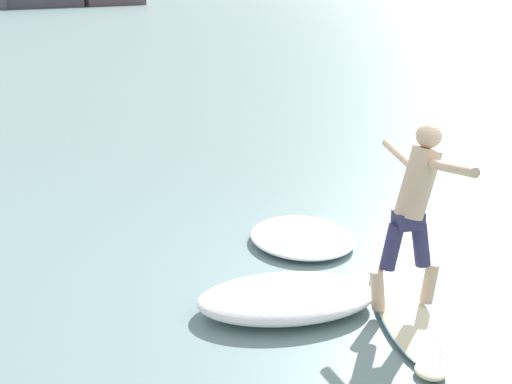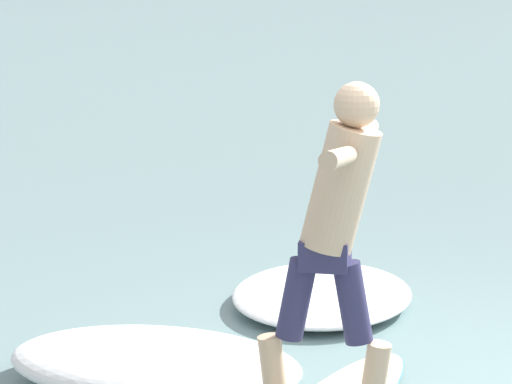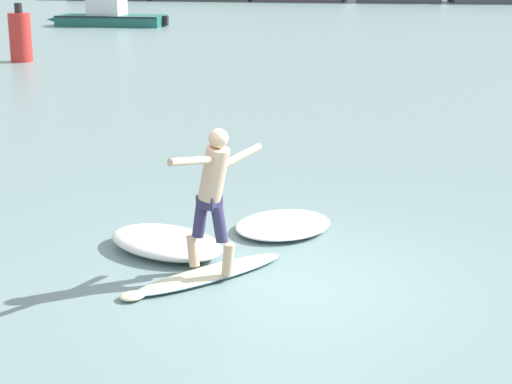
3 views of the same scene
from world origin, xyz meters
TOP-DOWN VIEW (x-y plane):
  - ground_plane at (0.00, 0.00)m, footprint 200.00×200.00m
  - surfboard at (-1.01, 0.01)m, footprint 1.88×2.02m
  - surfer at (-0.93, 0.01)m, footprint 0.90×1.53m
  - fishing_boat_near_jetty at (-14.02, 35.89)m, footprint 6.95×2.43m
  - channel_marker_buoy at (-12.19, 20.14)m, footprint 0.80×0.80m
  - wave_foam_at_tail at (-0.32, 2.02)m, footprint 1.85×1.96m
  - wave_foam_at_nose at (-1.76, 0.86)m, footprint 2.09×1.84m

SIDE VIEW (x-z plane):
  - ground_plane at x=0.00m, z-range 0.00..0.00m
  - surfboard at x=-1.01m, z-range -0.07..0.16m
  - wave_foam_at_tail at x=-0.32m, z-range 0.00..0.16m
  - wave_foam_at_nose at x=-1.76m, z-range 0.00..0.27m
  - fishing_boat_near_jetty at x=-14.02m, z-range -0.75..1.84m
  - channel_marker_buoy at x=-12.19m, z-range -0.15..1.95m
  - surfer at x=-0.93m, z-range 0.25..2.05m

